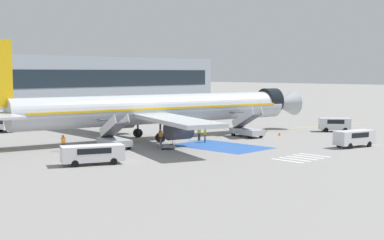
# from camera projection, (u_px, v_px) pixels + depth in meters

# --- Properties ---
(ground_plane) EXTENTS (600.00, 600.00, 0.00)m
(ground_plane) POSITION_uv_depth(u_px,v_px,m) (152.00, 138.00, 67.58)
(ground_plane) COLOR gray
(apron_leadline_yellow) EXTENTS (79.67, 17.84, 0.01)m
(apron_leadline_yellow) POSITION_uv_depth(u_px,v_px,m) (161.00, 139.00, 67.31)
(apron_leadline_yellow) COLOR gold
(apron_leadline_yellow) RESTS_ON ground_plane
(apron_stand_patch_blue) EXTENTS (6.75, 10.66, 0.01)m
(apron_stand_patch_blue) POSITION_uv_depth(u_px,v_px,m) (221.00, 146.00, 60.31)
(apron_stand_patch_blue) COLOR #2856A8
(apron_stand_patch_blue) RESTS_ON ground_plane
(apron_walkway_bar_0) EXTENTS (0.44, 3.60, 0.01)m
(apron_walkway_bar_0) POSITION_uv_depth(u_px,v_px,m) (287.00, 161.00, 50.50)
(apron_walkway_bar_0) COLOR silver
(apron_walkway_bar_0) RESTS_ON ground_plane
(apron_walkway_bar_1) EXTENTS (0.44, 3.60, 0.01)m
(apron_walkway_bar_1) POSITION_uv_depth(u_px,v_px,m) (295.00, 159.00, 51.35)
(apron_walkway_bar_1) COLOR silver
(apron_walkway_bar_1) RESTS_ON ground_plane
(apron_walkway_bar_2) EXTENTS (0.44, 3.60, 0.01)m
(apron_walkway_bar_2) POSITION_uv_depth(u_px,v_px,m) (302.00, 158.00, 52.21)
(apron_walkway_bar_2) COLOR silver
(apron_walkway_bar_2) RESTS_ON ground_plane
(apron_walkway_bar_3) EXTENTS (0.44, 3.60, 0.01)m
(apron_walkway_bar_3) POSITION_uv_depth(u_px,v_px,m) (308.00, 156.00, 53.06)
(apron_walkway_bar_3) COLOR silver
(apron_walkway_bar_3) RESTS_ON ground_plane
(apron_walkway_bar_4) EXTENTS (0.44, 3.60, 0.01)m
(apron_walkway_bar_4) POSITION_uv_depth(u_px,v_px,m) (315.00, 155.00, 53.92)
(apron_walkway_bar_4) COLOR silver
(apron_walkway_bar_4) RESTS_ON ground_plane
(airliner) EXTENTS (46.67, 34.38, 11.77)m
(airliner) POSITION_uv_depth(u_px,v_px,m) (156.00, 109.00, 66.58)
(airliner) COLOR #B7BCC4
(airliner) RESTS_ON ground_plane
(boarding_stairs_forward) EXTENTS (3.19, 5.52, 3.97)m
(boarding_stairs_forward) POSITION_uv_depth(u_px,v_px,m) (247.00, 129.00, 69.20)
(boarding_stairs_forward) COLOR #ADB2BA
(boarding_stairs_forward) RESTS_ON ground_plane
(boarding_stairs_aft) EXTENTS (3.19, 5.52, 3.89)m
(boarding_stairs_aft) POSITION_uv_depth(u_px,v_px,m) (114.00, 139.00, 58.98)
(boarding_stairs_aft) COLOR #ADB2BA
(boarding_stairs_aft) RESTS_ON ground_plane
(fuel_tanker) EXTENTS (8.89, 3.90, 3.46)m
(fuel_tanker) POSITION_uv_depth(u_px,v_px,m) (25.00, 118.00, 77.10)
(fuel_tanker) COLOR #38383D
(fuel_tanker) RESTS_ON ground_plane
(service_van_0) EXTENTS (4.14, 4.41, 1.90)m
(service_van_0) POSITION_uv_depth(u_px,v_px,m) (335.00, 123.00, 75.31)
(service_van_0) COLOR silver
(service_van_0) RESTS_ON ground_plane
(service_van_1) EXTENTS (5.15, 3.00, 1.86)m
(service_van_1) POSITION_uv_depth(u_px,v_px,m) (354.00, 137.00, 59.66)
(service_van_1) COLOR silver
(service_van_1) RESTS_ON ground_plane
(service_van_2) EXTENTS (5.90, 4.14, 1.76)m
(service_van_2) POSITION_uv_depth(u_px,v_px,m) (93.00, 153.00, 48.40)
(service_van_2) COLOR silver
(service_van_2) RESTS_ON ground_plane
(baggage_cart) EXTENTS (2.80, 2.97, 0.87)m
(baggage_cart) POSITION_uv_depth(u_px,v_px,m) (167.00, 146.00, 58.80)
(baggage_cart) COLOR gray
(baggage_cart) RESTS_ON ground_plane
(ground_crew_0) EXTENTS (0.46, 0.47, 1.86)m
(ground_crew_0) POSITION_uv_depth(u_px,v_px,m) (205.00, 133.00, 63.68)
(ground_crew_0) COLOR #2D2D33
(ground_crew_0) RESTS_ON ground_plane
(ground_crew_1) EXTENTS (0.48, 0.45, 1.83)m
(ground_crew_1) POSITION_uv_depth(u_px,v_px,m) (199.00, 132.00, 65.45)
(ground_crew_1) COLOR #191E38
(ground_crew_1) RESTS_ON ground_plane
(ground_crew_2) EXTENTS (0.44, 0.25, 1.70)m
(ground_crew_2) POSITION_uv_depth(u_px,v_px,m) (161.00, 135.00, 62.69)
(ground_crew_2) COLOR #2D2D33
(ground_crew_2) RESTS_ON ground_plane
(ground_crew_3) EXTENTS (0.49, 0.38, 1.75)m
(ground_crew_3) POSITION_uv_depth(u_px,v_px,m) (63.00, 142.00, 56.60)
(ground_crew_3) COLOR #2D2D33
(ground_crew_3) RESTS_ON ground_plane
(traffic_cone_0) EXTENTS (0.41, 0.41, 0.46)m
(traffic_cone_0) POSITION_uv_depth(u_px,v_px,m) (280.00, 134.00, 70.80)
(traffic_cone_0) COLOR orange
(traffic_cone_0) RESTS_ON ground_plane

